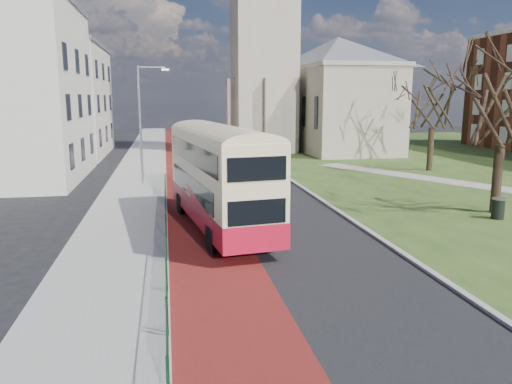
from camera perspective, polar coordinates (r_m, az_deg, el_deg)
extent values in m
plane|color=black|center=(18.38, -0.82, -8.47)|extent=(160.00, 160.00, 0.00)
cube|color=black|center=(37.85, -3.57, 1.60)|extent=(9.00, 120.00, 0.01)
cube|color=#591414|center=(37.64, -7.65, 1.47)|extent=(3.40, 120.00, 0.01)
cube|color=gray|center=(37.65, -13.44, 1.36)|extent=(4.00, 120.00, 0.12)
cube|color=#999993|center=(37.59, -10.40, 1.47)|extent=(0.25, 120.00, 0.13)
cube|color=#999993|center=(40.56, 2.57, 2.32)|extent=(0.25, 80.00, 0.13)
cube|color=#2B4A1A|center=(48.97, 25.94, 2.65)|extent=(40.00, 80.00, 0.04)
cylinder|color=#0D3C1F|center=(21.69, -10.31, -2.60)|extent=(0.04, 24.00, 0.04)
cylinder|color=#0D3C1F|center=(21.92, -10.23, -5.02)|extent=(0.04, 24.00, 0.04)
cube|color=gray|center=(56.47, 0.88, 16.87)|extent=(6.50, 6.50, 24.00)
cube|color=gray|center=(58.42, 9.17, 9.17)|extent=(9.00, 18.00, 9.00)
pyramid|color=#565960|center=(58.76, 9.42, 17.09)|extent=(9.00, 18.00, 3.60)
cube|color=beige|center=(40.67, -26.64, 9.97)|extent=(10.00, 14.00, 12.50)
cube|color=#C0B3A2|center=(56.23, -22.05, 9.49)|extent=(10.00, 16.00, 11.00)
cube|color=#565960|center=(56.46, -22.48, 15.32)|extent=(10.30, 16.30, 0.50)
cylinder|color=gray|center=(35.20, -13.08, 7.38)|extent=(0.16, 0.16, 8.00)
cylinder|color=gray|center=(35.17, -11.85, 13.79)|extent=(1.80, 0.10, 0.10)
cube|color=silver|center=(35.15, -10.34, 13.60)|extent=(0.50, 0.18, 0.12)
cube|color=#B61029|center=(23.14, -4.19, -1.79)|extent=(4.07, 11.31, 1.01)
cube|color=#F9E2A9|center=(22.79, -4.26, 3.02)|extent=(4.04, 11.25, 2.92)
cube|color=black|center=(22.96, -7.46, 0.73)|extent=(1.32, 8.99, 0.96)
cube|color=black|center=(23.55, -1.42, 1.07)|extent=(1.32, 8.99, 0.96)
cube|color=black|center=(22.45, -7.41, 4.39)|extent=(1.44, 9.86, 0.90)
cube|color=black|center=(23.05, -1.22, 4.65)|extent=(1.44, 9.86, 0.90)
cube|color=black|center=(28.23, -6.95, 2.63)|extent=(2.25, 0.39, 1.06)
cube|color=black|center=(28.06, -7.02, 5.68)|extent=(2.25, 0.39, 0.90)
cube|color=orange|center=(28.01, -7.05, 6.85)|extent=(1.79, 0.35, 0.30)
cylinder|color=black|center=(26.61, -8.58, -1.32)|extent=(0.44, 1.08, 1.05)
cylinder|color=black|center=(27.09, -3.73, -1.01)|extent=(0.44, 1.08, 1.05)
cylinder|color=black|center=(19.87, -5.08, -5.43)|extent=(0.44, 1.08, 1.05)
cylinder|color=black|center=(20.50, 1.27, -4.88)|extent=(0.44, 1.08, 1.05)
cylinder|color=#2F2117|center=(28.99, 25.83, 1.33)|extent=(0.51, 0.51, 3.58)
cylinder|color=#2F2517|center=(43.76, 19.30, 4.63)|extent=(0.54, 0.54, 3.51)
cylinder|color=black|center=(27.77, 25.93, -1.77)|extent=(0.65, 0.65, 0.99)
cylinder|color=gray|center=(27.67, 26.02, -0.70)|extent=(0.70, 0.70, 0.07)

